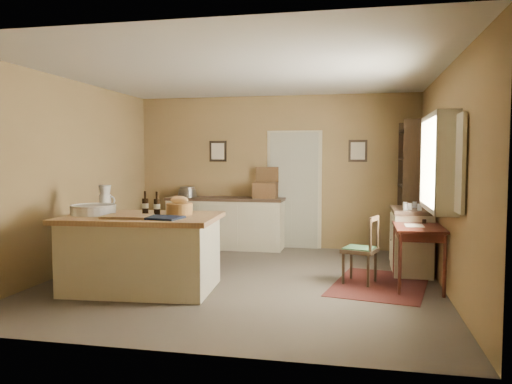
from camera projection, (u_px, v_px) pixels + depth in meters
ground at (244, 280)px, 6.57m from camera, size 5.00×5.00×0.00m
wall_back at (275, 172)px, 8.92m from camera, size 5.00×0.10×2.70m
wall_front at (174, 190)px, 4.03m from camera, size 5.00×0.10×2.70m
wall_left at (70, 176)px, 6.97m from camera, size 0.10×5.00×2.70m
wall_right at (447, 179)px, 5.97m from camera, size 0.10×5.00×2.70m
ceiling at (243, 72)px, 6.38m from camera, size 5.00×5.00×0.00m
door at (294, 189)px, 8.84m from camera, size 0.97×0.06×2.11m
framed_prints at (286, 151)px, 8.83m from camera, size 2.82×0.02×0.38m
window at (443, 163)px, 5.78m from camera, size 0.25×1.99×1.12m
work_island at (141, 250)px, 6.06m from camera, size 1.92×1.33×1.20m
sideboard at (226, 221)px, 8.85m from camera, size 2.08×0.59×1.18m
rug at (380, 285)px, 6.30m from camera, size 1.39×1.78×0.01m
writing_desk at (418, 233)px, 6.16m from camera, size 0.58×0.94×0.82m
desk_chair at (360, 250)px, 6.36m from camera, size 0.50×0.50×0.85m
right_cabinet at (411, 240)px, 6.97m from camera, size 0.53×0.96×0.99m
shelving_unit at (415, 190)px, 7.97m from camera, size 0.37×0.98×2.19m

